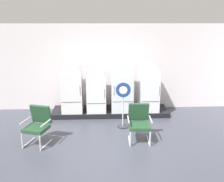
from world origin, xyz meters
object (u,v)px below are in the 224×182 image
refrigerator_1 (96,89)px  refrigerator_3 (149,86)px  sign_stand (123,107)px  refrigerator_0 (72,86)px  armchair_left (38,124)px  armchair_right (139,121)px  refrigerator_2 (122,85)px

refrigerator_1 → refrigerator_3: bearing=0.1°
sign_stand → refrigerator_0: bearing=147.2°
refrigerator_0 → armchair_left: 2.07m
sign_stand → refrigerator_3: bearing=47.3°
armchair_right → armchair_left: bearing=-178.8°
refrigerator_2 → refrigerator_3: size_ratio=1.04×
armchair_left → sign_stand: bearing=22.0°
sign_stand → refrigerator_1: bearing=128.0°
refrigerator_0 → sign_stand: bearing=-32.8°
refrigerator_0 → armchair_right: size_ratio=1.67×
sign_stand → armchair_right: bearing=-67.7°
refrigerator_0 → refrigerator_3: 2.47m
refrigerator_3 → refrigerator_0: bearing=180.0°
refrigerator_0 → refrigerator_2: (1.60, -0.01, -0.01)m
refrigerator_3 → armchair_right: 1.98m
armchair_left → sign_stand: sign_stand is taller
refrigerator_3 → sign_stand: refrigerator_3 is taller
refrigerator_1 → armchair_left: 2.41m
refrigerator_2 → armchair_right: size_ratio=1.66×
refrigerator_0 → armchair_right: bearing=-44.1°
refrigerator_2 → refrigerator_3: refrigerator_2 is taller
refrigerator_0 → sign_stand: 1.89m
armchair_right → sign_stand: (-0.34, 0.84, 0.10)m
refrigerator_1 → refrigerator_2: bearing=-0.4°
refrigerator_1 → refrigerator_0: bearing=179.8°
refrigerator_1 → armchair_right: 2.19m
refrigerator_1 → sign_stand: 1.30m
armchair_left → armchair_right: bearing=1.2°
refrigerator_0 → refrigerator_2: size_ratio=1.01×
refrigerator_3 → armchair_right: size_ratio=1.60×
refrigerator_0 → armchair_left: bearing=-109.4°
armchair_left → sign_stand: (2.22, 0.89, 0.10)m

